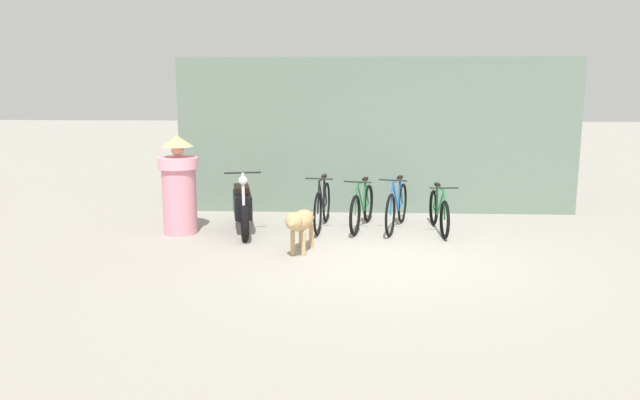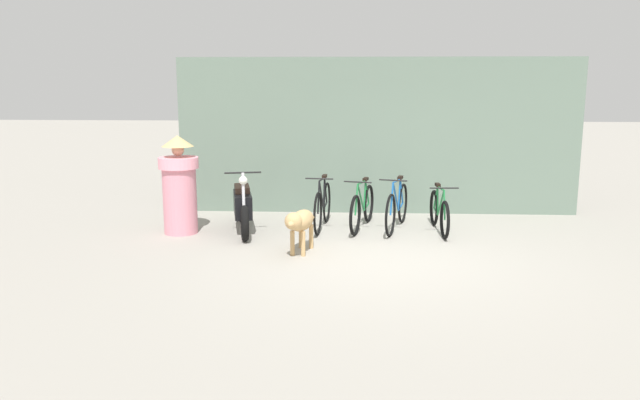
# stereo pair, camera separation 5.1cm
# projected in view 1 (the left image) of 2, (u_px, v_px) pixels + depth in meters

# --- Properties ---
(ground_plane) EXTENTS (60.00, 60.00, 0.00)m
(ground_plane) POSITION_uv_depth(u_px,v_px,m) (384.00, 258.00, 8.86)
(ground_plane) COLOR #9E998E
(shop_wall_back) EXTENTS (7.50, 0.20, 2.91)m
(shop_wall_back) POSITION_uv_depth(u_px,v_px,m) (376.00, 136.00, 11.72)
(shop_wall_back) COLOR slate
(shop_wall_back) RESTS_ON ground
(bicycle_0) EXTENTS (0.46, 1.69, 0.92)m
(bicycle_0) POSITION_uv_depth(u_px,v_px,m) (322.00, 206.00, 10.59)
(bicycle_0) COLOR black
(bicycle_0) RESTS_ON ground
(bicycle_1) EXTENTS (0.53, 1.67, 0.87)m
(bicycle_1) POSITION_uv_depth(u_px,v_px,m) (362.00, 208.00, 10.60)
(bicycle_1) COLOR black
(bicycle_1) RESTS_ON ground
(bicycle_2) EXTENTS (0.57, 1.71, 0.91)m
(bicycle_2) POSITION_uv_depth(u_px,v_px,m) (397.00, 207.00, 10.54)
(bicycle_2) COLOR black
(bicycle_2) RESTS_ON ground
(bicycle_3) EXTENTS (0.46, 1.59, 0.81)m
(bicycle_3) POSITION_uv_depth(u_px,v_px,m) (439.00, 212.00, 10.36)
(bicycle_3) COLOR black
(bicycle_3) RESTS_ON ground
(motorcycle) EXTENTS (0.64, 1.94, 1.06)m
(motorcycle) POSITION_uv_depth(u_px,v_px,m) (242.00, 207.00, 10.39)
(motorcycle) COLOR black
(motorcycle) RESTS_ON ground
(stray_dog) EXTENTS (0.44, 1.23, 0.68)m
(stray_dog) POSITION_uv_depth(u_px,v_px,m) (301.00, 222.00, 9.04)
(stray_dog) COLOR tan
(stray_dog) RESTS_ON ground
(person_in_robes) EXTENTS (0.73, 0.73, 1.62)m
(person_in_robes) POSITION_uv_depth(u_px,v_px,m) (179.00, 185.00, 10.18)
(person_in_robes) COLOR pink
(person_in_robes) RESTS_ON ground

